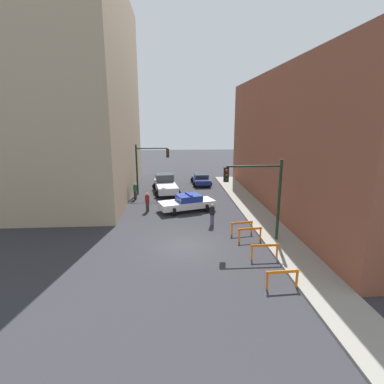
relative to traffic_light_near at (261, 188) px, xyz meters
name	(u,v)px	position (x,y,z in m)	size (l,w,h in m)	color
ground_plane	(186,246)	(-4.73, -0.47, -3.53)	(120.00, 120.00, 0.00)	#2D2D33
sidewalk_right	(283,243)	(1.47, -0.47, -3.47)	(2.40, 44.00, 0.12)	gray
building_corner_left	(55,95)	(-16.73, 13.53, 6.43)	(14.00, 20.00, 19.91)	tan
building_right	(336,141)	(8.67, 7.53, 2.29)	(12.00, 28.00, 11.64)	brown
traffic_light_near	(261,188)	(0.00, 0.00, 0.00)	(3.64, 0.35, 5.20)	black
traffic_light_far	(147,162)	(-8.03, 13.04, -0.13)	(3.44, 0.35, 5.20)	black
police_car	(187,203)	(-4.25, 6.96, -2.81)	(5.04, 3.21, 1.52)	white
white_truck	(165,184)	(-6.24, 13.62, -2.62)	(3.09, 5.62, 1.90)	silver
parked_car_near	(201,179)	(-2.04, 17.49, -2.86)	(2.38, 4.36, 1.31)	navy
pedestrian_crossing	(147,202)	(-7.66, 6.99, -2.67)	(0.51, 0.51, 1.66)	#382D23
pedestrian_corner	(135,191)	(-9.16, 11.08, -2.67)	(0.50, 0.50, 1.66)	#382D23
pedestrian_sidewalk	(212,214)	(-2.61, 3.21, -2.67)	(0.37, 0.37, 1.66)	#474C66
barrier_front	(282,276)	(-0.47, -5.48, -2.91)	(1.60, 0.24, 0.90)	orange
barrier_mid	(265,249)	(-0.39, -2.50, -2.91)	(1.60, 0.17, 0.90)	orange
barrier_back	(250,232)	(-0.55, 0.12, -2.91)	(1.60, 0.32, 0.90)	orange
barrier_corner	(242,226)	(-0.81, 1.30, -2.91)	(1.58, 0.42, 0.90)	orange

